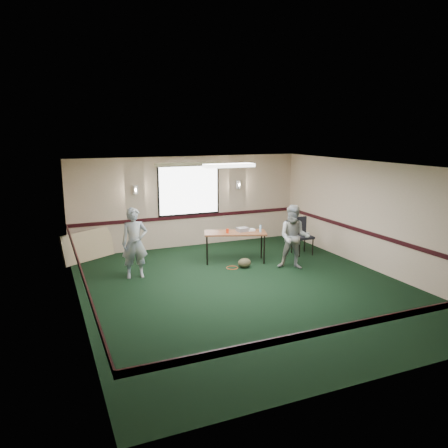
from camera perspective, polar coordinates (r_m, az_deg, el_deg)
name	(u,v)px	position (r m, az deg, el deg)	size (l,w,h in m)	color
ground	(247,288)	(9.82, 2.98, -8.34)	(8.00, 8.00, 0.00)	black
room_shell	(212,204)	(11.31, -1.63, 2.69)	(8.00, 8.02, 8.00)	#C4A78D
folding_table	(235,234)	(11.52, 1.45, -1.34)	(1.74, 1.16, 0.81)	#5C2B1A
projector	(243,229)	(11.59, 2.45, -0.72)	(0.29, 0.24, 0.10)	gray
game_console	(251,230)	(11.67, 3.50, -0.76)	(0.20, 0.16, 0.05)	white
red_cup	(227,231)	(11.38, 0.46, -0.91)	(0.07, 0.07, 0.11)	red
water_bottle	(260,229)	(11.52, 4.77, -0.61)	(0.06, 0.06, 0.19)	#93C9F0
duffel_bag	(244,263)	(11.18, 2.68, -5.11)	(0.35, 0.26, 0.25)	#403A24
cable_coil	(232,268)	(11.17, 1.07, -5.73)	(0.30, 0.30, 0.02)	#DC4B1B
folded_table	(88,246)	(12.29, -17.33, -2.72)	(1.56, 0.07, 0.80)	tan
conference_chair	(301,233)	(12.53, 9.99, -1.11)	(0.52, 0.54, 1.03)	black
person_left	(135,243)	(10.48, -11.59, -2.45)	(0.61, 0.40, 1.68)	#405A8D
person_right	(294,237)	(11.07, 9.14, -1.72)	(0.79, 0.62, 1.63)	#6D83AA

